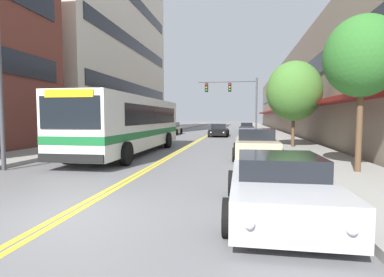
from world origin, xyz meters
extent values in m
plane|color=slate|center=(0.00, 37.00, 0.00)|extent=(240.00, 240.00, 0.00)
cube|color=gray|center=(-7.13, 37.00, 0.09)|extent=(3.27, 106.00, 0.17)
cube|color=gray|center=(7.13, 37.00, 0.09)|extent=(3.27, 106.00, 0.17)
cube|color=yellow|center=(-0.10, 37.00, 0.00)|extent=(0.14, 106.00, 0.01)
cube|color=yellow|center=(0.10, 37.00, 0.00)|extent=(0.14, 106.00, 0.01)
cube|color=beige|center=(-15.02, 29.72, 15.92)|extent=(12.00, 26.76, 31.84)
cube|color=black|center=(-8.98, 29.72, 5.31)|extent=(0.08, 24.62, 1.40)
cube|color=black|center=(-8.98, 29.72, 10.61)|extent=(0.08, 24.62, 1.40)
cube|color=black|center=(-8.98, 29.72, 15.92)|extent=(0.08, 24.62, 1.40)
cube|color=gray|center=(13.02, 37.00, 4.64)|extent=(8.00, 68.00, 9.28)
cube|color=maroon|center=(8.47, 37.00, 2.90)|extent=(1.10, 61.20, 0.24)
cube|color=black|center=(8.98, 37.00, 5.75)|extent=(0.08, 61.20, 1.40)
cube|color=silver|center=(-2.48, 10.31, 1.70)|extent=(2.59, 11.93, 2.70)
cube|color=#196B33|center=(-2.48, 10.31, 1.16)|extent=(2.61, 11.95, 0.32)
cube|color=black|center=(-2.48, 10.90, 2.13)|extent=(2.62, 9.31, 0.97)
cube|color=black|center=(-2.48, 4.32, 2.18)|extent=(2.33, 0.04, 1.19)
cube|color=yellow|center=(-2.48, 4.31, 2.86)|extent=(1.87, 0.06, 0.28)
cube|color=black|center=(-2.48, 4.30, 0.53)|extent=(2.54, 0.08, 0.32)
cylinder|color=black|center=(-3.81, 6.25, 0.50)|extent=(0.30, 1.00, 1.00)
cylinder|color=black|center=(-1.15, 6.25, 0.50)|extent=(0.30, 1.00, 1.00)
cylinder|color=black|center=(-3.81, 13.59, 0.50)|extent=(0.30, 1.00, 1.00)
cylinder|color=black|center=(-1.15, 13.59, 0.50)|extent=(0.30, 1.00, 1.00)
cube|color=#19234C|center=(-4.40, 21.37, 0.48)|extent=(1.80, 4.62, 0.62)
cube|color=black|center=(-4.40, 21.55, 0.99)|extent=(1.55, 2.03, 0.42)
cylinder|color=black|center=(-5.32, 19.93, 0.30)|extent=(0.22, 0.60, 0.60)
cylinder|color=black|center=(-3.48, 19.93, 0.30)|extent=(0.22, 0.60, 0.60)
cylinder|color=black|center=(-5.32, 22.80, 0.30)|extent=(0.22, 0.60, 0.60)
cylinder|color=black|center=(-3.48, 22.80, 0.30)|extent=(0.22, 0.60, 0.60)
sphere|color=silver|center=(-5.03, 19.03, 0.51)|extent=(0.16, 0.16, 0.16)
sphere|color=silver|center=(-3.77, 19.03, 0.51)|extent=(0.16, 0.16, 0.16)
cube|color=red|center=(-5.04, 23.69, 0.51)|extent=(0.18, 0.04, 0.10)
cube|color=red|center=(-3.75, 23.69, 0.51)|extent=(0.18, 0.04, 0.10)
cube|color=beige|center=(-4.33, 28.16, 0.54)|extent=(1.80, 4.13, 0.69)
cube|color=black|center=(-4.33, 28.32, 1.15)|extent=(1.55, 1.82, 0.54)
cylinder|color=black|center=(-5.25, 26.88, 0.34)|extent=(0.22, 0.69, 0.69)
cylinder|color=black|center=(-3.41, 26.88, 0.34)|extent=(0.22, 0.69, 0.69)
cylinder|color=black|center=(-5.25, 29.44, 0.34)|extent=(0.22, 0.69, 0.69)
cylinder|color=black|center=(-3.41, 29.44, 0.34)|extent=(0.22, 0.69, 0.69)
sphere|color=silver|center=(-4.96, 26.07, 0.57)|extent=(0.16, 0.16, 0.16)
sphere|color=silver|center=(-3.70, 26.07, 0.57)|extent=(0.16, 0.16, 0.16)
cube|color=red|center=(-4.98, 30.23, 0.57)|extent=(0.18, 0.04, 0.10)
cube|color=red|center=(-3.68, 30.23, 0.57)|extent=(0.18, 0.04, 0.10)
cube|color=#B7B7BC|center=(4.34, 0.75, 0.50)|extent=(1.92, 4.25, 0.64)
cube|color=black|center=(4.34, 0.92, 1.03)|extent=(1.65, 1.87, 0.40)
cylinder|color=black|center=(3.36, -0.56, 0.33)|extent=(0.22, 0.66, 0.66)
cylinder|color=black|center=(5.32, -0.56, 0.33)|extent=(0.22, 0.66, 0.66)
cylinder|color=black|center=(3.36, 2.07, 0.33)|extent=(0.22, 0.66, 0.66)
cylinder|color=black|center=(5.32, 2.07, 0.33)|extent=(0.22, 0.66, 0.66)
sphere|color=silver|center=(3.67, -1.39, 0.54)|extent=(0.16, 0.16, 0.16)
sphere|color=silver|center=(5.02, -1.39, 0.54)|extent=(0.16, 0.16, 0.16)
cube|color=red|center=(3.65, 2.88, 0.54)|extent=(0.18, 0.04, 0.10)
cube|color=red|center=(5.03, 2.88, 0.54)|extent=(0.18, 0.04, 0.10)
cube|color=#BCAD89|center=(4.31, 9.37, 0.55)|extent=(1.95, 4.27, 0.74)
cube|color=black|center=(4.31, 9.54, 1.18)|extent=(1.67, 1.88, 0.53)
cylinder|color=black|center=(3.31, 8.04, 0.32)|extent=(0.22, 0.65, 0.65)
cylinder|color=black|center=(5.30, 8.04, 0.32)|extent=(0.22, 0.65, 0.65)
cylinder|color=black|center=(3.31, 10.69, 0.32)|extent=(0.22, 0.65, 0.65)
cylinder|color=black|center=(5.30, 10.69, 0.32)|extent=(0.22, 0.65, 0.65)
sphere|color=silver|center=(3.63, 7.21, 0.58)|extent=(0.16, 0.16, 0.16)
sphere|color=silver|center=(4.99, 7.21, 0.58)|extent=(0.16, 0.16, 0.16)
cube|color=red|center=(3.61, 11.51, 0.58)|extent=(0.18, 0.04, 0.10)
cube|color=red|center=(5.01, 11.51, 0.58)|extent=(0.18, 0.04, 0.10)
cube|color=#232328|center=(4.41, 35.45, 0.49)|extent=(1.76, 4.35, 0.63)
cube|color=black|center=(4.41, 35.62, 1.03)|extent=(1.51, 1.91, 0.45)
cylinder|color=black|center=(3.51, 34.10, 0.32)|extent=(0.22, 0.65, 0.65)
cylinder|color=black|center=(5.31, 34.10, 0.32)|extent=(0.22, 0.65, 0.65)
cylinder|color=black|center=(3.51, 36.80, 0.32)|extent=(0.22, 0.65, 0.65)
cylinder|color=black|center=(5.31, 36.80, 0.32)|extent=(0.22, 0.65, 0.65)
sphere|color=silver|center=(3.80, 33.26, 0.53)|extent=(0.16, 0.16, 0.16)
sphere|color=silver|center=(5.03, 33.26, 0.53)|extent=(0.16, 0.16, 0.16)
cube|color=red|center=(3.78, 37.63, 0.53)|extent=(0.18, 0.04, 0.10)
cube|color=red|center=(5.04, 37.63, 0.53)|extent=(0.18, 0.04, 0.10)
cube|color=black|center=(1.33, 26.09, 0.47)|extent=(1.77, 4.74, 0.59)
cube|color=black|center=(1.33, 26.28, 1.04)|extent=(1.52, 2.09, 0.55)
cylinder|color=black|center=(0.43, 24.62, 0.32)|extent=(0.22, 0.65, 0.65)
cylinder|color=black|center=(2.24, 24.62, 0.32)|extent=(0.22, 0.65, 0.65)
cylinder|color=black|center=(0.43, 27.56, 0.32)|extent=(0.22, 0.65, 0.65)
cylinder|color=black|center=(2.24, 27.56, 0.32)|extent=(0.22, 0.65, 0.65)
sphere|color=silver|center=(0.71, 23.70, 0.50)|extent=(0.16, 0.16, 0.16)
sphere|color=silver|center=(1.95, 23.70, 0.50)|extent=(0.16, 0.16, 0.16)
cube|color=red|center=(0.70, 28.47, 0.50)|extent=(0.18, 0.04, 0.10)
cube|color=red|center=(1.97, 28.47, 0.50)|extent=(0.18, 0.04, 0.10)
cylinder|color=#47474C|center=(5.20, 26.67, 3.05)|extent=(0.18, 0.18, 6.11)
cylinder|color=#47474C|center=(2.10, 26.67, 5.76)|extent=(6.20, 0.11, 0.11)
cube|color=black|center=(2.41, 26.67, 5.16)|extent=(0.34, 0.26, 0.92)
sphere|color=red|center=(2.41, 26.51, 5.44)|extent=(0.18, 0.18, 0.18)
sphere|color=yellow|center=(2.41, 26.51, 5.16)|extent=(0.18, 0.18, 0.18)
sphere|color=green|center=(2.41, 26.51, 4.88)|extent=(0.18, 0.18, 0.18)
cylinder|color=black|center=(2.41, 26.67, 5.69)|extent=(0.02, 0.02, 0.14)
cube|color=black|center=(-0.07, 26.67, 5.16)|extent=(0.34, 0.26, 0.92)
sphere|color=red|center=(-0.07, 26.51, 5.44)|extent=(0.18, 0.18, 0.18)
sphere|color=yellow|center=(-0.07, 26.51, 5.16)|extent=(0.18, 0.18, 0.18)
sphere|color=green|center=(-0.07, 26.51, 4.88)|extent=(0.18, 0.18, 0.18)
cylinder|color=black|center=(-0.07, 26.67, 5.69)|extent=(0.02, 0.02, 0.14)
cylinder|color=brown|center=(7.49, 5.27, 1.58)|extent=(0.20, 0.20, 2.81)
ellipsoid|color=#2D6B28|center=(7.49, 5.27, 4.02)|extent=(2.43, 2.43, 2.68)
cylinder|color=brown|center=(6.79, 13.84, 1.19)|extent=(0.20, 0.20, 2.03)
ellipsoid|color=#42752D|center=(6.79, 13.84, 3.62)|extent=(3.34, 3.34, 3.67)
camera|label=1|loc=(3.53, -5.54, 2.02)|focal=28.00mm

